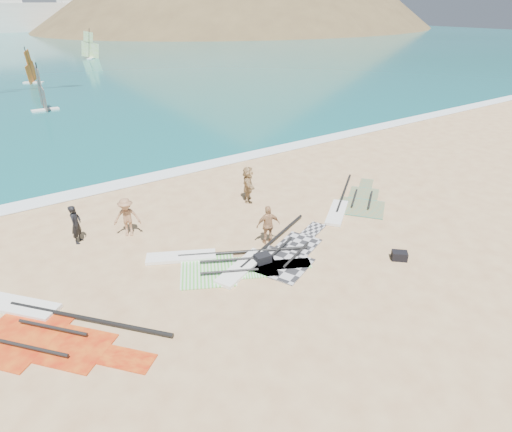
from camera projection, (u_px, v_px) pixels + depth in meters
ground at (318, 297)px, 13.05m from camera, size 300.00×300.00×0.00m
surf_line at (157, 177)px, 22.09m from camera, size 300.00×1.20×0.04m
headland_main at (249, 28)px, 151.89m from camera, size 143.00×143.00×45.00m
headland_minor at (306, 24)px, 177.09m from camera, size 70.00×70.00×28.00m
rig_grey at (271, 257)px, 15.05m from camera, size 5.72×3.60×0.20m
rig_green at (214, 262)px, 14.72m from camera, size 5.27×3.94×0.20m
rig_orange at (351, 204)px, 19.01m from camera, size 5.38×4.27×0.20m
rig_red at (40, 325)px, 11.85m from camera, size 4.95×5.93×0.21m
gear_bag_near at (263, 259)px, 14.70m from camera, size 0.57×0.45×0.34m
gear_bag_far at (399, 256)px, 14.90m from camera, size 0.63×0.62×0.31m
person_wetsuit at (76, 224)px, 15.74m from camera, size 0.62×0.65×1.50m
beachgoer_mid at (127, 217)px, 16.21m from camera, size 1.15×0.97×1.54m
beachgoer_back at (268, 225)px, 15.67m from camera, size 0.96×0.62×1.52m
beachgoer_right at (248, 184)px, 19.03m from camera, size 1.17×1.57×1.64m
windsurfer_left at (42, 96)px, 34.99m from camera, size 2.13×2.61×3.89m
windsurfer_centre at (31, 72)px, 47.05m from camera, size 2.15×2.27×3.88m
windsurfer_right at (90, 50)px, 67.81m from camera, size 2.55×2.46×4.52m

